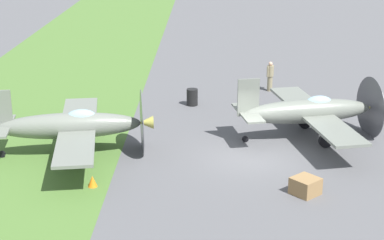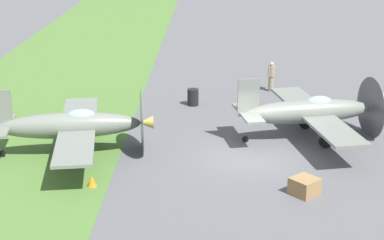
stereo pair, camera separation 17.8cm
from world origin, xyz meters
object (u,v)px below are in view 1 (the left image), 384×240
at_px(fuel_drum, 192,97).
at_px(supply_crate, 305,186).
at_px(airplane_lead, 310,111).
at_px(ground_crew_chief, 270,76).
at_px(runway_marker_cone, 92,181).
at_px(airplane_wingman, 72,126).

xyz_separation_m(fuel_drum, supply_crate, (11.03, 4.46, -0.13)).
bearing_deg(airplane_lead, ground_crew_chief, 175.57).
relative_size(fuel_drum, runway_marker_cone, 2.05).
bearing_deg(fuel_drum, ground_crew_chief, 123.37).
xyz_separation_m(ground_crew_chief, supply_crate, (13.96, 0.02, -0.59)).
bearing_deg(airplane_lead, runway_marker_cone, -70.16).
bearing_deg(supply_crate, airplane_lead, 170.38).
distance_m(ground_crew_chief, runway_marker_cone, 15.70).
bearing_deg(runway_marker_cone, airplane_wingman, -157.31).
distance_m(airplane_lead, airplane_wingman, 10.67).
bearing_deg(ground_crew_chief, runway_marker_cone, -170.55).
xyz_separation_m(airplane_lead, runway_marker_cone, (5.62, -9.03, -1.08)).
xyz_separation_m(airplane_wingman, runway_marker_cone, (3.32, 1.39, -1.08)).
bearing_deg(runway_marker_cone, supply_crate, 86.72).
height_order(airplane_lead, fuel_drum, airplane_lead).
relative_size(ground_crew_chief, fuel_drum, 1.92).
distance_m(ground_crew_chief, supply_crate, 13.97).
xyz_separation_m(airplane_wingman, supply_crate, (3.78, 9.39, -0.98)).
distance_m(airplane_wingman, ground_crew_chief, 13.84).
height_order(ground_crew_chief, fuel_drum, ground_crew_chief).
bearing_deg(airplane_wingman, supply_crate, 59.50).
distance_m(airplane_lead, fuel_drum, 7.44).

